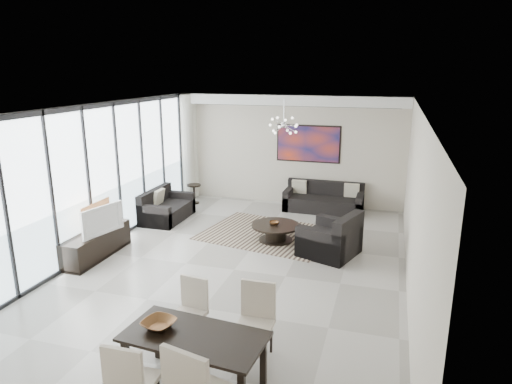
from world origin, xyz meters
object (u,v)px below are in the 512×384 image
at_px(sofa_main, 324,201).
at_px(television, 99,219).
at_px(coffee_table, 276,231).
at_px(tv_console, 96,244).
at_px(dining_table, 194,342).

relative_size(sofa_main, television, 2.09).
height_order(coffee_table, tv_console, tv_console).
bearing_deg(television, sofa_main, -25.82).
xyz_separation_m(coffee_table, sofa_main, (0.66, 2.43, 0.04)).
bearing_deg(tv_console, dining_table, -40.68).
distance_m(sofa_main, tv_console, 5.69).
height_order(coffee_table, dining_table, dining_table).
bearing_deg(dining_table, sofa_main, 86.85).
xyz_separation_m(tv_console, dining_table, (3.38, -2.91, 0.32)).
bearing_deg(television, dining_table, -117.36).
distance_m(coffee_table, sofa_main, 2.51).
bearing_deg(coffee_table, sofa_main, 74.86).
xyz_separation_m(tv_console, television, (0.16, -0.05, 0.54)).
height_order(television, dining_table, television).
relative_size(coffee_table, dining_table, 0.62).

